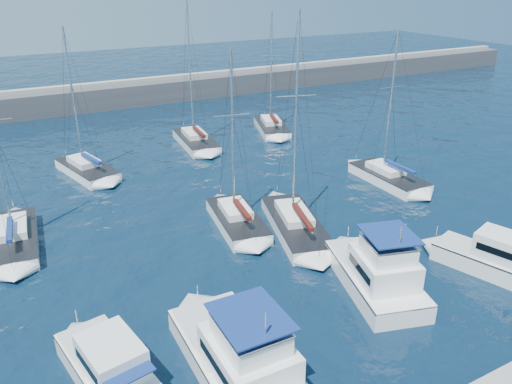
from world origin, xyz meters
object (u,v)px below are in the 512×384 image
sailboat_mid_a (14,239)px  sailboat_back_a (87,169)px  motor_yacht_port_outer (109,368)px  motor_yacht_stbd_inner (378,274)px  motor_yacht_stbd_outer (490,258)px  sailboat_mid_d (296,225)px  sailboat_back_c (272,127)px  sailboat_back_b (196,141)px  sailboat_mid_e (388,177)px  sailboat_mid_c (237,220)px  motor_yacht_port_inner (242,361)px

sailboat_mid_a → sailboat_back_a: (7.23, 11.40, 0.00)m
sailboat_mid_a → sailboat_back_a: bearing=62.5°
motor_yacht_port_outer → motor_yacht_stbd_inner: (15.84, -0.08, 0.19)m
motor_yacht_stbd_outer → sailboat_mid_d: bearing=110.1°
sailboat_back_a → sailboat_mid_d: bearing=-73.3°
motor_yacht_stbd_outer → sailboat_back_a: (-19.13, 29.38, -0.43)m
sailboat_back_c → motor_yacht_stbd_inner: bearing=-90.5°
sailboat_back_c → sailboat_back_b: bearing=-157.7°
motor_yacht_stbd_inner → motor_yacht_stbd_outer: bearing=3.7°
motor_yacht_port_outer → motor_yacht_stbd_outer: same height
motor_yacht_stbd_outer → sailboat_mid_e: 15.00m
motor_yacht_stbd_inner → sailboat_mid_c: size_ratio=0.65×
motor_yacht_port_outer → sailboat_back_a: sailboat_back_a is taller
sailboat_mid_a → sailboat_mid_d: (18.44, -7.56, 0.01)m
motor_yacht_stbd_inner → sailboat_back_b: size_ratio=0.56×
motor_yacht_stbd_outer → sailboat_back_b: size_ratio=0.43×
motor_yacht_port_outer → sailboat_mid_c: bearing=32.9°
sailboat_mid_a → sailboat_back_c: 33.38m
sailboat_mid_c → sailboat_back_c: (14.67, 20.05, -0.00)m
motor_yacht_port_outer → motor_yacht_stbd_outer: size_ratio=1.04×
sailboat_mid_c → sailboat_back_a: (-7.77, 16.16, -0.00)m
motor_yacht_port_inner → motor_yacht_stbd_outer: bearing=3.5°
motor_yacht_port_inner → motor_yacht_stbd_inner: 10.68m
motor_yacht_port_outer → sailboat_back_c: (26.87, 31.44, -0.43)m
motor_yacht_stbd_outer → sailboat_back_b: sailboat_back_b is taller
sailboat_back_c → motor_yacht_port_inner: bearing=-103.3°
sailboat_back_b → motor_yacht_stbd_outer: bearing=-72.6°
sailboat_mid_c → motor_yacht_port_inner: bearing=-106.7°
motor_yacht_port_inner → sailboat_mid_d: sailboat_mid_d is taller
sailboat_mid_c → sailboat_mid_e: 15.93m
sailboat_back_c → sailboat_mid_c: bearing=-107.4°
sailboat_back_a → sailboat_mid_c: bearing=-78.2°
sailboat_mid_c → sailboat_back_c: size_ratio=0.95×
motor_yacht_stbd_outer → sailboat_back_c: size_ratio=0.48×
sailboat_mid_a → motor_yacht_stbd_outer: bearing=-29.4°
sailboat_mid_d → sailboat_back_c: 25.47m
sailboat_mid_a → sailboat_mid_d: bearing=-17.4°
motor_yacht_stbd_outer → sailboat_mid_d: sailboat_mid_d is taller
sailboat_mid_a → sailboat_back_a: size_ratio=1.03×
motor_yacht_stbd_outer → sailboat_mid_c: size_ratio=0.50×
sailboat_mid_a → sailboat_mid_e: (30.90, -3.68, -0.00)m
motor_yacht_port_outer → sailboat_mid_e: size_ratio=0.51×
motor_yacht_stbd_outer → sailboat_mid_c: bearing=113.5°
sailboat_mid_a → motor_yacht_stbd_inner: bearing=-36.1°
motor_yacht_stbd_inner → sailboat_mid_c: 12.05m
motor_yacht_stbd_inner → sailboat_mid_c: (-3.64, 11.47, -0.62)m
motor_yacht_stbd_outer → sailboat_back_c: sailboat_back_c is taller
motor_yacht_port_outer → motor_yacht_port_inner: (5.47, -2.64, 0.19)m
motor_yacht_port_inner → sailboat_mid_a: sailboat_mid_a is taller
motor_yacht_port_inner → motor_yacht_stbd_inner: size_ratio=1.08×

